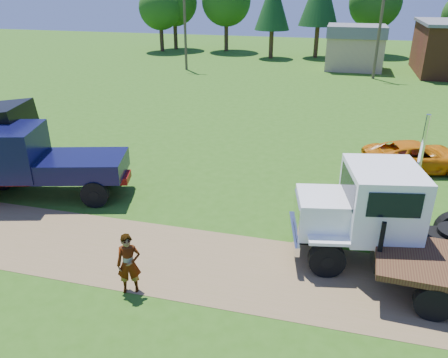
% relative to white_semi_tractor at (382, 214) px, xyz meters
% --- Properties ---
extents(ground, '(140.00, 140.00, 0.00)m').
position_rel_white_semi_tractor_xyz_m(ground, '(-4.54, -1.91, -1.72)').
color(ground, '#2A5713').
rests_on(ground, ground).
extents(dirt_track, '(120.00, 4.20, 0.01)m').
position_rel_white_semi_tractor_xyz_m(dirt_track, '(-4.54, -1.91, -1.72)').
color(dirt_track, olive).
rests_on(dirt_track, ground).
extents(white_semi_tractor, '(8.54, 4.20, 5.04)m').
position_rel_white_semi_tractor_xyz_m(white_semi_tractor, '(0.00, 0.00, 0.00)').
color(white_semi_tractor, black).
rests_on(white_semi_tractor, ground).
extents(navy_truck, '(7.57, 4.36, 3.23)m').
position_rel_white_semi_tractor_xyz_m(navy_truck, '(-14.58, 1.28, -0.07)').
color(navy_truck, maroon).
rests_on(navy_truck, ground).
extents(orange_pickup, '(5.77, 3.85, 1.47)m').
position_rel_white_semi_tractor_xyz_m(orange_pickup, '(2.42, 8.83, -0.99)').
color(orange_pickup, orange).
rests_on(orange_pickup, ground).
extents(spectator_a, '(0.86, 0.72, 2.02)m').
position_rel_white_semi_tractor_xyz_m(spectator_a, '(-7.52, -3.87, -0.71)').
color(spectator_a, '#999999').
rests_on(spectator_a, ground).
extents(spectator_b, '(0.78, 0.63, 1.54)m').
position_rel_white_semi_tractor_xyz_m(spectator_b, '(0.49, 4.95, -0.95)').
color(spectator_b, '#999999').
rests_on(spectator_b, ground).
extents(tan_shed, '(6.20, 5.40, 4.70)m').
position_rel_white_semi_tractor_xyz_m(tan_shed, '(-0.54, 38.09, 0.70)').
color(tan_shed, tan).
rests_on(tan_shed, ground).
extents(utility_poles, '(42.20, 0.28, 9.00)m').
position_rel_white_semi_tractor_xyz_m(utility_poles, '(1.46, 33.09, 2.99)').
color(utility_poles, '#4B3C2A').
rests_on(utility_poles, ground).
extents(tree_row, '(55.80, 13.71, 11.28)m').
position_rel_white_semi_tractor_xyz_m(tree_row, '(-2.79, 48.37, 4.82)').
color(tree_row, '#3A2717').
rests_on(tree_row, ground).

